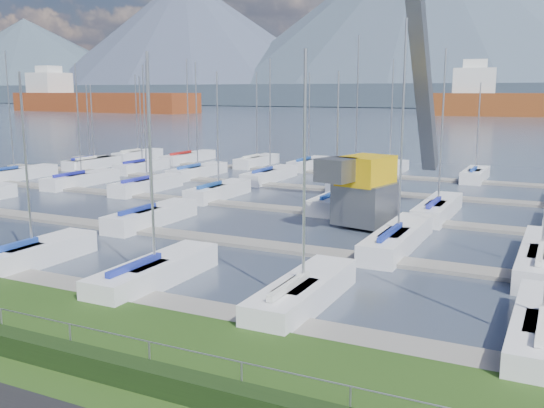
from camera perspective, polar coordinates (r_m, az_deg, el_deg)
The scene contains 7 objects.
water at distance 273.37m, azimuth 23.81°, elevation 7.89°, with size 800.00×540.00×0.20m, color #3A4355.
hedge at distance 19.22m, azimuth -17.04°, elevation -14.00°, with size 80.00×0.70×0.70m, color black.
fence at distance 19.16m, azimuth -16.35°, elevation -11.28°, with size 0.04×0.04×80.00m, color #989BA0.
docks at distance 41.70m, azimuth 8.51°, elevation -1.18°, with size 90.00×41.60×0.25m.
crane at distance 39.29m, azimuth 10.11°, elevation 6.23°, with size 4.97×13.42×22.35m.
cargo_ship_west at distance 267.35m, azimuth -16.37°, elevation 9.19°, with size 90.04×24.28×21.50m.
sailboat_fleet at distance 44.46m, azimuth 7.14°, elevation 6.87°, with size 74.96×49.85×13.51m.
Camera 1 is at (12.25, -12.96, 8.19)m, focal length 40.00 mm.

